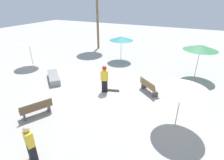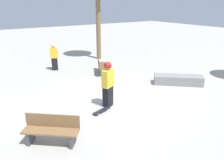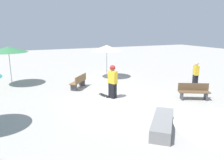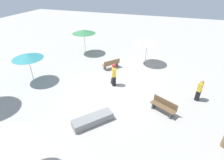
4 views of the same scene
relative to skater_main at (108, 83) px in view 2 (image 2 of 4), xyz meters
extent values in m
plane|color=#ADA8A0|center=(0.24, -0.96, -0.97)|extent=(60.00, 60.00, 0.00)
cube|color=black|center=(0.00, 0.00, -0.56)|extent=(0.40, 0.45, 0.81)
cube|color=yellow|center=(0.00, 0.00, 0.18)|extent=(0.44, 0.55, 0.67)
sphere|color=tan|center=(0.00, 0.00, 0.65)|extent=(0.27, 0.27, 0.27)
sphere|color=maroon|center=(0.00, 0.00, 0.68)|extent=(0.30, 0.30, 0.30)
cube|color=black|center=(-0.30, 0.47, -0.91)|extent=(0.41, 0.82, 0.02)
cylinder|color=silver|center=(-0.45, 0.69, -0.94)|extent=(0.04, 0.06, 0.05)
cylinder|color=silver|center=(-0.29, 0.73, -0.94)|extent=(0.04, 0.06, 0.05)
cylinder|color=silver|center=(-0.32, 0.21, -0.94)|extent=(0.04, 0.06, 0.05)
cylinder|color=silver|center=(-0.15, 0.25, -0.94)|extent=(0.04, 0.06, 0.05)
cube|color=gray|center=(0.13, -4.22, -0.75)|extent=(2.06, 2.21, 0.45)
cube|color=#47474C|center=(4.34, -2.31, -0.77)|extent=(0.26, 0.39, 0.40)
cube|color=#47474C|center=(3.24, -1.73, -0.77)|extent=(0.26, 0.39, 0.40)
cube|color=brown|center=(3.79, -2.02, -0.55)|extent=(1.62, 1.14, 0.05)
cube|color=brown|center=(3.88, -1.85, -0.32)|extent=(1.43, 0.78, 0.40)
cube|color=#47474C|center=(-1.58, 2.19, -0.77)|extent=(0.36, 0.31, 0.40)
cube|color=#47474C|center=(-0.78, 3.15, -0.77)|extent=(0.36, 0.31, 0.40)
cube|color=olive|center=(-1.18, 2.67, -0.55)|extent=(1.36, 1.51, 0.05)
cube|color=olive|center=(-1.03, 2.54, -0.32)|extent=(1.05, 1.26, 0.40)
cylinder|color=brown|center=(6.88, -3.61, 1.61)|extent=(0.32, 0.32, 5.17)
cube|color=black|center=(5.89, 0.04, -0.60)|extent=(0.35, 0.41, 0.74)
cube|color=yellow|center=(5.89, 0.04, 0.08)|extent=(0.39, 0.50, 0.61)
sphere|color=beige|center=(5.89, 0.04, 0.51)|extent=(0.24, 0.24, 0.24)
camera|label=1|loc=(8.87, 4.80, 4.66)|focal=28.00mm
camera|label=2|loc=(-6.57, 4.16, 2.88)|focal=35.00mm
camera|label=3|loc=(-4.64, -10.30, 2.73)|focal=35.00mm
camera|label=4|loc=(3.52, -10.82, 6.21)|focal=28.00mm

